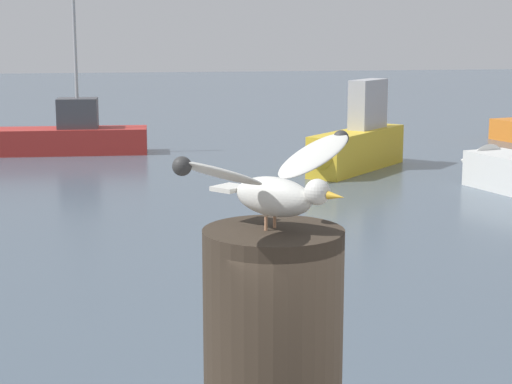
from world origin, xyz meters
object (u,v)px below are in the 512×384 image
mooring_post (273,380)px  boat_yellow (355,143)px  seagull (275,183)px  boat_red (43,137)px

mooring_post → boat_yellow: mooring_post is taller
mooring_post → boat_yellow: 16.62m
seagull → boat_red: size_ratio=0.11×
mooring_post → seagull: bearing=-48.9°
seagull → boat_red: (-1.88, 19.59, -2.24)m
seagull → boat_yellow: (4.98, 15.78, -2.05)m
mooring_post → seagull: 0.52m
mooring_post → boat_red: boat_red is taller
mooring_post → seagull: seagull is taller
boat_red → boat_yellow: size_ratio=1.58×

